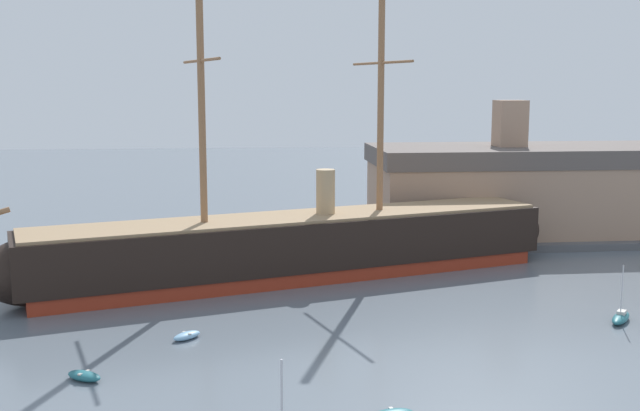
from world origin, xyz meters
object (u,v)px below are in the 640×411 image
(motorboat_far_left, at_px, (63,262))
(dockside_warehouse_right, at_px, (537,192))
(dinghy_mid_left, at_px, (84,376))
(tall_ship, at_px, (296,246))
(dinghy_distant_centre, at_px, (336,244))
(dinghy_alongside_bow, at_px, (187,336))
(sailboat_alongside_stern, at_px, (621,317))

(motorboat_far_left, xyz_separation_m, dockside_warehouse_right, (50.77, 10.93, 4.53))
(dockside_warehouse_right, bearing_deg, motorboat_far_left, -167.85)
(dinghy_mid_left, distance_m, dockside_warehouse_right, 58.87)
(tall_ship, relative_size, dinghy_distant_centre, 29.85)
(tall_ship, distance_m, dockside_warehouse_right, 33.31)
(motorboat_far_left, bearing_deg, dinghy_alongside_bow, -58.99)
(dinghy_mid_left, bearing_deg, sailboat_alongside_stern, 11.47)
(sailboat_alongside_stern, height_order, dockside_warehouse_right, dockside_warehouse_right)
(tall_ship, xyz_separation_m, dinghy_alongside_bow, (-8.78, -16.30, -2.73))
(dockside_warehouse_right, bearing_deg, tall_ship, -150.49)
(tall_ship, height_order, motorboat_far_left, tall_ship)
(motorboat_far_left, bearing_deg, tall_ship, -13.99)
(tall_ship, bearing_deg, sailboat_alongside_stern, -34.38)
(motorboat_far_left, height_order, dockside_warehouse_right, dockside_warehouse_right)
(sailboat_alongside_stern, xyz_separation_m, dockside_warehouse_right, (6.00, 32.06, 4.88))
(dinghy_alongside_bow, xyz_separation_m, motorboat_far_left, (-13.07, 21.74, 0.45))
(dockside_warehouse_right, bearing_deg, dinghy_alongside_bow, -139.09)
(sailboat_alongside_stern, distance_m, dockside_warehouse_right, 32.98)
(dinghy_mid_left, height_order, dockside_warehouse_right, dockside_warehouse_right)
(tall_ship, relative_size, dockside_warehouse_right, 1.38)
(motorboat_far_left, bearing_deg, sailboat_alongside_stern, -25.27)
(tall_ship, relative_size, dinghy_alongside_bow, 25.03)
(dinghy_alongside_bow, bearing_deg, tall_ship, 61.69)
(dinghy_mid_left, relative_size, motorboat_far_left, 0.49)
(dinghy_mid_left, bearing_deg, dinghy_alongside_bow, 51.36)
(tall_ship, distance_m, dinghy_distant_centre, 14.98)
(motorboat_far_left, xyz_separation_m, dinghy_distant_centre, (27.17, 8.28, -0.49))
(dinghy_mid_left, distance_m, dinghy_alongside_bow, 8.90)
(dinghy_alongside_bow, height_order, sailboat_alongside_stern, sailboat_alongside_stern)
(sailboat_alongside_stern, relative_size, motorboat_far_left, 0.84)
(tall_ship, relative_size, motorboat_far_left, 10.82)
(motorboat_far_left, bearing_deg, dinghy_distant_centre, 16.96)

